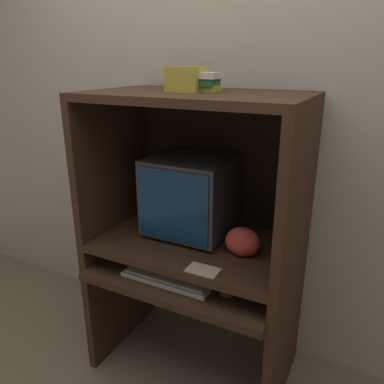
{
  "coord_description": "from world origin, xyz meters",
  "views": [
    {
      "loc": [
        0.74,
        -1.19,
        1.58
      ],
      "look_at": [
        -0.02,
        0.3,
        0.99
      ],
      "focal_mm": 35.0,
      "sensor_mm": 36.0,
      "label": 1
    }
  ],
  "objects_px": {
    "book_stack": "(203,82)",
    "crt_monitor": "(192,194)",
    "storage_box": "(186,79)",
    "mouse": "(226,294)",
    "snack_bag": "(242,242)",
    "keyboard": "(169,276)"
  },
  "relations": [
    {
      "from": "keyboard",
      "to": "mouse",
      "type": "bearing_deg",
      "value": -2.43
    },
    {
      "from": "keyboard",
      "to": "storage_box",
      "type": "height_order",
      "value": "storage_box"
    },
    {
      "from": "snack_bag",
      "to": "book_stack",
      "type": "distance_m",
      "value": 0.72
    },
    {
      "from": "snack_bag",
      "to": "book_stack",
      "type": "height_order",
      "value": "book_stack"
    },
    {
      "from": "book_stack",
      "to": "storage_box",
      "type": "relative_size",
      "value": 1.03
    },
    {
      "from": "keyboard",
      "to": "snack_bag",
      "type": "xyz_separation_m",
      "value": [
        0.3,
        0.15,
        0.18
      ]
    },
    {
      "from": "mouse",
      "to": "book_stack",
      "type": "distance_m",
      "value": 0.92
    },
    {
      "from": "snack_bag",
      "to": "storage_box",
      "type": "height_order",
      "value": "storage_box"
    },
    {
      "from": "snack_bag",
      "to": "keyboard",
      "type": "bearing_deg",
      "value": -154.02
    },
    {
      "from": "crt_monitor",
      "to": "snack_bag",
      "type": "bearing_deg",
      "value": -20.41
    },
    {
      "from": "book_stack",
      "to": "storage_box",
      "type": "bearing_deg",
      "value": -164.91
    },
    {
      "from": "mouse",
      "to": "crt_monitor",
      "type": "bearing_deg",
      "value": 138.21
    },
    {
      "from": "book_stack",
      "to": "crt_monitor",
      "type": "bearing_deg",
      "value": 145.49
    },
    {
      "from": "mouse",
      "to": "snack_bag",
      "type": "height_order",
      "value": "snack_bag"
    },
    {
      "from": "book_stack",
      "to": "mouse",
      "type": "bearing_deg",
      "value": -44.13
    },
    {
      "from": "keyboard",
      "to": "book_stack",
      "type": "height_order",
      "value": "book_stack"
    },
    {
      "from": "storage_box",
      "to": "snack_bag",
      "type": "bearing_deg",
      "value": -7.8
    },
    {
      "from": "keyboard",
      "to": "mouse",
      "type": "distance_m",
      "value": 0.29
    },
    {
      "from": "snack_bag",
      "to": "book_stack",
      "type": "xyz_separation_m",
      "value": [
        -0.23,
        0.06,
        0.68
      ]
    },
    {
      "from": "keyboard",
      "to": "snack_bag",
      "type": "relative_size",
      "value": 2.7
    },
    {
      "from": "crt_monitor",
      "to": "snack_bag",
      "type": "xyz_separation_m",
      "value": [
        0.32,
        -0.12,
        -0.14
      ]
    },
    {
      "from": "crt_monitor",
      "to": "snack_bag",
      "type": "distance_m",
      "value": 0.37
    }
  ]
}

